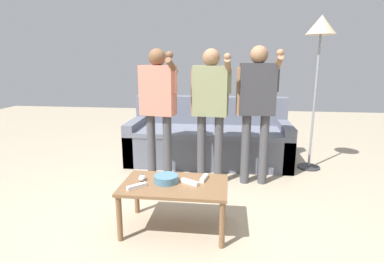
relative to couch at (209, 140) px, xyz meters
The scene contains 12 objects.
ground_plane 1.62m from the couch, 94.55° to the right, with size 12.00×12.00×0.00m, color tan.
couch is the anchor object (origin of this frame).
coffee_table 1.80m from the couch, 94.93° to the right, with size 0.85×0.52×0.40m.
snack_bowl 1.79m from the couch, 97.37° to the right, with size 0.20×0.20×0.06m, color teal.
game_remote_nunchuk 1.82m from the couch, 103.81° to the right, with size 0.06×0.09×0.05m.
floor_lamp 1.88m from the couch, ahead, with size 0.35×0.35×1.88m.
player_left 1.14m from the couch, 122.40° to the right, with size 0.44×0.34×1.49m.
player_center 1.00m from the couch, 85.07° to the right, with size 0.44×0.33×1.49m.
player_right 1.13m from the couch, 52.35° to the right, with size 0.45×0.30×1.52m.
game_remote_wand_near 1.78m from the couch, 91.05° to the right, with size 0.16×0.11×0.03m.
game_remote_wand_far 1.68m from the couch, 87.45° to the right, with size 0.06×0.15×0.03m.
game_remote_wand_spare 1.96m from the couch, 102.74° to the right, with size 0.14×0.14×0.03m.
Camera 1 is at (0.39, -2.49, 1.38)m, focal length 28.83 mm.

